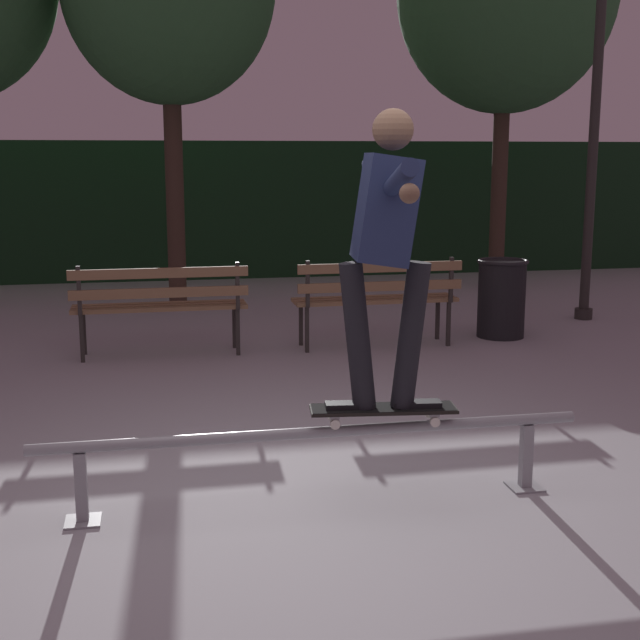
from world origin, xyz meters
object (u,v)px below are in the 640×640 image
at_px(park_bench_leftmost, 160,300).
at_px(park_bench_left_center, 377,293).
at_px(grind_rail, 315,444).
at_px(lamp_post_right, 596,95).
at_px(trash_can, 502,297).
at_px(skateboard, 383,410).
at_px(skateboarder, 386,235).

relative_size(park_bench_leftmost, park_bench_left_center, 1.00).
distance_m(grind_rail, lamp_post_right, 6.51).
relative_size(grind_rail, lamp_post_right, 0.75).
distance_m(grind_rail, trash_can, 4.74).
bearing_deg(trash_can, grind_rail, -124.56).
distance_m(grind_rail, skateboard, 0.41).
relative_size(grind_rail, park_bench_left_center, 1.83).
bearing_deg(skateboard, park_bench_left_center, 75.65).
xyz_separation_m(park_bench_left_center, lamp_post_right, (2.70, 0.99, 1.94)).
bearing_deg(grind_rail, trash_can, 55.44).
bearing_deg(lamp_post_right, park_bench_leftmost, -168.28).
relative_size(skateboard, trash_can, 1.00).
relative_size(skateboard, park_bench_leftmost, 0.50).
distance_m(skateboarder, park_bench_leftmost, 3.94).
height_order(skateboard, trash_can, trash_can).
bearing_deg(park_bench_left_center, skateboarder, -104.31).
xyz_separation_m(grind_rail, lamp_post_right, (4.01, 4.65, 2.14)).
height_order(skateboard, skateboarder, skateboarder).
distance_m(skateboard, park_bench_left_center, 3.78).
bearing_deg(trash_can, park_bench_left_center, -170.06).
bearing_deg(skateboarder, lamp_post_right, 51.98).
bearing_deg(trash_can, lamp_post_right, 29.42).
bearing_deg(park_bench_left_center, skateboard, -104.35).
distance_m(skateboarder, park_bench_left_center, 3.89).
relative_size(skateboard, lamp_post_right, 0.20).
height_order(skateboarder, park_bench_leftmost, skateboarder).
xyz_separation_m(park_bench_leftmost, trash_can, (3.44, 0.24, -0.12)).
bearing_deg(park_bench_leftmost, lamp_post_right, 11.72).
xyz_separation_m(lamp_post_right, trash_can, (-1.32, -0.75, -2.07)).
relative_size(skateboard, park_bench_left_center, 0.50).
distance_m(skateboarder, lamp_post_right, 6.00).
distance_m(park_bench_leftmost, park_bench_left_center, 2.06).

